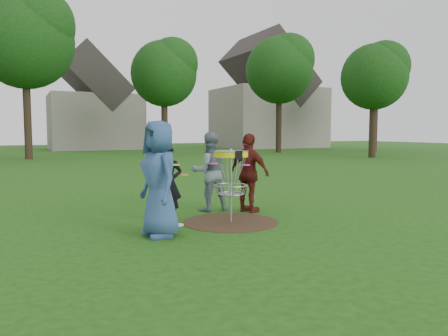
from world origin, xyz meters
name	(u,v)px	position (x,y,z in m)	size (l,w,h in m)	color
ground	(231,222)	(0.00, 0.00, 0.00)	(100.00, 100.00, 0.00)	#19470F
dirt_patch	(231,222)	(0.00, 0.00, 0.00)	(1.80, 1.80, 0.01)	#47331E
player_blue	(159,179)	(-1.52, -0.49, 0.94)	(0.92, 0.60, 1.88)	#304E84
player_black	(168,184)	(-1.06, 0.51, 0.73)	(0.53, 0.35, 1.46)	black
player_grey	(209,172)	(0.11, 1.28, 0.84)	(0.82, 0.64, 1.68)	slate
player_maroon	(249,173)	(0.80, 0.76, 0.83)	(0.97, 0.41, 1.66)	#5C1B15
disc_on_grass	(178,225)	(-1.00, 0.17, 0.01)	(0.22, 0.22, 0.02)	white
disc_golf_basket	(231,168)	(0.00, 0.00, 1.02)	(0.66, 0.67, 1.38)	#9EA0A5
held_discs	(206,167)	(-0.34, 0.39, 1.03)	(2.08, 1.62, 0.28)	#B9CE16
tree_row	(87,57)	(0.44, 20.67, 6.21)	(51.20, 17.42, 9.90)	#38281C
house_row	(118,104)	(4.78, 33.07, 4.14)	(44.50, 10.65, 11.62)	gray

